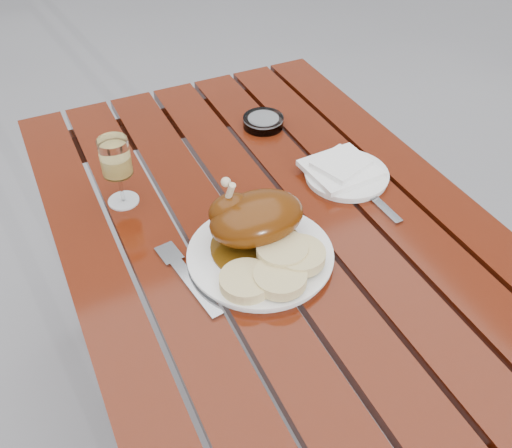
{
  "coord_description": "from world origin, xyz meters",
  "views": [
    {
      "loc": [
        -0.39,
        -0.75,
        1.49
      ],
      "look_at": [
        -0.05,
        -0.03,
        0.78
      ],
      "focal_mm": 40.0,
      "sensor_mm": 36.0,
      "label": 1
    }
  ],
  "objects_px": {
    "table": "(269,337)",
    "dinner_plate": "(260,256)",
    "wine_glass": "(118,172)",
    "ashtray": "(263,122)",
    "side_plate": "(346,175)"
  },
  "relations": [
    {
      "from": "side_plate",
      "to": "dinner_plate",
      "type": "bearing_deg",
      "value": -152.45
    },
    {
      "from": "table",
      "to": "wine_glass",
      "type": "xyz_separation_m",
      "value": [
        -0.25,
        0.18,
        0.45
      ]
    },
    {
      "from": "wine_glass",
      "to": "side_plate",
      "type": "relative_size",
      "value": 0.82
    },
    {
      "from": "table",
      "to": "dinner_plate",
      "type": "height_order",
      "value": "dinner_plate"
    },
    {
      "from": "dinner_plate",
      "to": "wine_glass",
      "type": "xyz_separation_m",
      "value": [
        -0.18,
        0.27,
        0.07
      ]
    },
    {
      "from": "dinner_plate",
      "to": "ashtray",
      "type": "relative_size",
      "value": 2.71
    },
    {
      "from": "table",
      "to": "wine_glass",
      "type": "bearing_deg",
      "value": 144.03
    },
    {
      "from": "table",
      "to": "wine_glass",
      "type": "relative_size",
      "value": 8.11
    },
    {
      "from": "table",
      "to": "side_plate",
      "type": "height_order",
      "value": "side_plate"
    },
    {
      "from": "table",
      "to": "dinner_plate",
      "type": "distance_m",
      "value": 0.4
    },
    {
      "from": "table",
      "to": "side_plate",
      "type": "bearing_deg",
      "value": 14.69
    },
    {
      "from": "table",
      "to": "ashtray",
      "type": "height_order",
      "value": "ashtray"
    },
    {
      "from": "dinner_plate",
      "to": "table",
      "type": "bearing_deg",
      "value": 52.07
    },
    {
      "from": "dinner_plate",
      "to": "side_plate",
      "type": "xyz_separation_m",
      "value": [
        0.27,
        0.14,
        -0.0
      ]
    },
    {
      "from": "table",
      "to": "wine_glass",
      "type": "distance_m",
      "value": 0.54
    }
  ]
}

